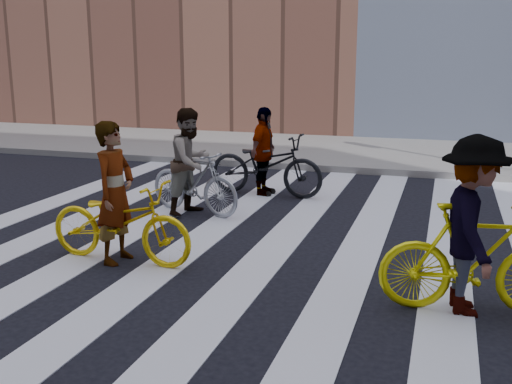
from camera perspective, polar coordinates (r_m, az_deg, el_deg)
The scene contains 11 objects.
ground at distance 8.61m, azimuth -0.91°, elevation -4.14°, with size 100.00×100.00×0.00m, color black.
sidewalk_far at distance 15.71m, azimuth 7.87°, elevation 3.83°, with size 100.00×5.00×0.15m, color gray.
zebra_crosswalk at distance 8.60m, azimuth -0.91°, elevation -4.10°, with size 8.25×10.00×0.01m.
bike_yellow_left at distance 7.58m, azimuth -12.82°, elevation -2.78°, with size 0.68×1.96×1.03m, color yellow.
bike_silver_mid at distance 9.71m, azimuth -5.93°, elevation 1.00°, with size 0.50×1.77×1.06m, color #9EA1A8.
bike_yellow_right at distance 6.32m, azimuth 20.12°, elevation -6.01°, with size 0.52×1.86×1.12m, color yellow.
bike_dark_rear at distance 10.94m, azimuth 0.96°, elevation 2.62°, with size 0.76×2.17×1.14m, color black.
rider_left at distance 7.52m, azimuth -13.28°, elevation -0.07°, with size 0.64×0.42×1.76m, color slate.
rider_mid at distance 9.67m, azimuth -6.25°, elevation 2.91°, with size 0.83×0.65×1.71m, color slate.
rider_right at distance 6.23m, azimuth 19.90°, elevation -3.05°, with size 1.16×0.66×1.79m, color slate.
rider_rear at distance 10.91m, azimuth 0.71°, elevation 3.87°, with size 0.95×0.39×1.62m, color slate.
Camera 1 is at (2.63, -7.79, 2.52)m, focal length 42.00 mm.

